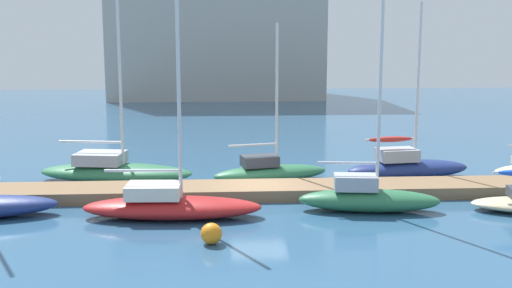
{
  "coord_description": "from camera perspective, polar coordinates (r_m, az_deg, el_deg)",
  "views": [
    {
      "loc": [
        -1.77,
        -26.1,
        6.82
      ],
      "look_at": [
        0.0,
        2.0,
        2.0
      ],
      "focal_mm": 42.71,
      "sensor_mm": 36.0,
      "label": 1
    }
  ],
  "objects": [
    {
      "name": "harbor_building_distant",
      "position": [
        74.56,
        -3.72,
        12.19
      ],
      "size": [
        24.49,
        13.71,
        20.13
      ],
      "primitive_type": "cube",
      "color": "#ADA89E",
      "rests_on": "ground_plane"
    },
    {
      "name": "sailboat_4",
      "position": [
        29.67,
        1.28,
        -2.51
      ],
      "size": [
        5.93,
        2.82,
        7.62
      ],
      "rotation": [
        0.0,
        0.0,
        0.23
      ],
      "color": "#2D7047",
      "rests_on": "ground_plane"
    },
    {
      "name": "dock_pier",
      "position": [
        26.97,
        0.27,
        -4.37
      ],
      "size": [
        33.18,
        2.39,
        0.52
      ],
      "primitive_type": "cube",
      "color": "#846647",
      "rests_on": "ground_plane"
    },
    {
      "name": "sailboat_3",
      "position": [
        23.9,
        -8.05,
        -5.6
      ],
      "size": [
        7.03,
        2.4,
        8.88
      ],
      "rotation": [
        0.0,
        0.0,
        -0.05
      ],
      "color": "#B21E1E",
      "rests_on": "ground_plane"
    },
    {
      "name": "ground_plane",
      "position": [
        27.03,
        0.27,
        -4.9
      ],
      "size": [
        120.0,
        120.0,
        0.0
      ],
      "primitive_type": "plane",
      "color": "#2D567A"
    },
    {
      "name": "sailboat_5",
      "position": [
        24.94,
        10.42,
        -4.84
      ],
      "size": [
        5.81,
        2.23,
        9.38
      ],
      "rotation": [
        0.0,
        0.0,
        -0.12
      ],
      "color": "#2D7047",
      "rests_on": "ground_plane"
    },
    {
      "name": "sailboat_2",
      "position": [
        30.49,
        -13.14,
        -2.35
      ],
      "size": [
        7.84,
        3.63,
        10.72
      ],
      "rotation": [
        0.0,
        0.0,
        -0.15
      ],
      "color": "#2D7047",
      "rests_on": "ground_plane"
    },
    {
      "name": "mooring_buoy_orange",
      "position": [
        20.82,
        -4.21,
        -8.37
      ],
      "size": [
        0.73,
        0.73,
        0.73
      ],
      "primitive_type": "sphere",
      "color": "orange",
      "rests_on": "ground_plane"
    },
    {
      "name": "sailboat_6",
      "position": [
        31.25,
        13.93,
        -2.0
      ],
      "size": [
        6.49,
        2.68,
        8.63
      ],
      "rotation": [
        0.0,
        0.0,
        0.12
      ],
      "color": "navy",
      "rests_on": "ground_plane"
    }
  ]
}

